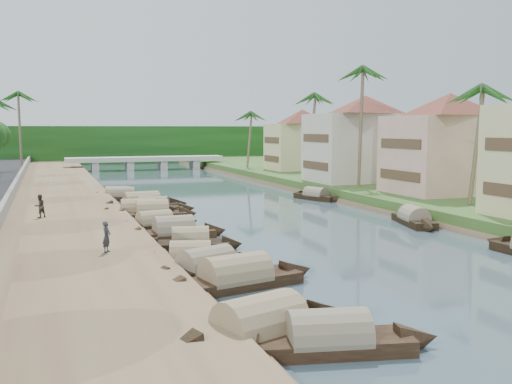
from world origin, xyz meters
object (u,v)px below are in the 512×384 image
object	(u,v)px
person_near	(107,237)
sampan_0	(328,341)
bridge	(146,160)
sampan_1	(260,331)

from	to	relation	value
person_near	sampan_0	bearing A→B (deg)	-130.16
bridge	person_near	size ratio (longest dim) A/B	16.42
bridge	person_near	distance (m)	73.86
sampan_0	sampan_1	world-z (taller)	sampan_1
sampan_1	person_near	size ratio (longest dim) A/B	5.18
sampan_0	person_near	world-z (taller)	person_near
sampan_0	bridge	bearing A→B (deg)	97.20
bridge	sampan_1	world-z (taller)	bridge
sampan_0	sampan_1	bearing A→B (deg)	151.57
sampan_0	sampan_1	size ratio (longest dim) A/B	0.92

